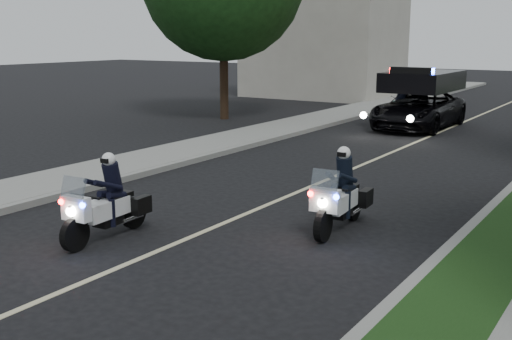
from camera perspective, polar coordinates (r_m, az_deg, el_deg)
The scene contains 12 objects.
ground at distance 10.42m, azimuth -10.00°, elevation -7.72°, with size 120.00×120.00×0.00m, color black.
curb_left at distance 20.56m, azimuth 0.53°, elevation 2.54°, with size 0.20×60.00×0.15m, color gray.
sidewalk_left at distance 21.16m, azimuth -1.99°, elevation 2.82°, with size 2.00×60.00×0.16m, color gray.
building_far at distance 37.12m, azimuth 6.20°, elevation 12.07°, with size 8.00×6.00×7.00m, color #A8A396.
lane_marking at distance 18.74m, azimuth 11.19°, elevation 1.14°, with size 0.12×50.00×0.01m, color #BFB78C.
police_moto_left at distance 11.43m, azimuth -13.30°, elevation -6.06°, with size 0.63×1.79×1.53m, color silver, non-canonical shape.
police_moto_right at distance 11.70m, azimuth 7.54°, elevation -5.40°, with size 0.64×1.82×1.55m, color silver, non-canonical shape.
police_suv at distance 24.99m, azimuth 14.43°, elevation 3.70°, with size 2.40×5.19×2.52m, color black.
bicycle at distance 27.54m, azimuth 12.98°, elevation 4.53°, with size 0.54×1.55×0.81m, color black.
cyclist at distance 27.54m, azimuth 12.98°, elevation 4.53°, with size 0.66×0.44×1.83m, color black.
tree_left_near at distance 26.92m, azimuth -2.88°, elevation 4.65°, with size 6.73×6.73×11.21m, color #183F15, non-canonical shape.
tree_left_far at distance 38.64m, azimuth 8.07°, elevation 6.83°, with size 5.23×5.23×8.71m, color black, non-canonical shape.
Camera 1 is at (6.74, -7.13, 3.51)m, focal length 44.13 mm.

